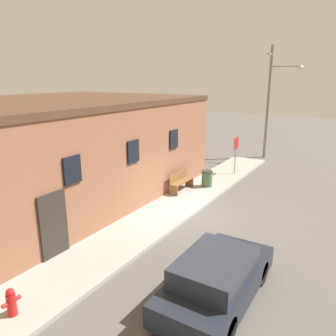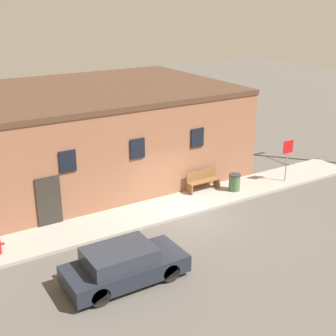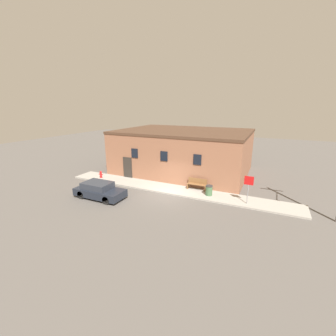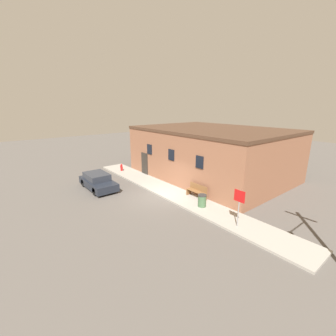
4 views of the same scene
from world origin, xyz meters
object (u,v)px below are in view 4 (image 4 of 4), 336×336
(parked_car, at_px, (98,181))
(trash_bin, at_px, (202,201))
(fire_hydrant, at_px, (121,167))
(bench, at_px, (197,191))
(stop_sign, at_px, (239,202))

(parked_car, bearing_deg, trash_bin, 26.53)
(fire_hydrant, height_order, bench, bench)
(stop_sign, bearing_deg, fire_hydrant, 179.03)
(stop_sign, relative_size, parked_car, 0.52)
(fire_hydrant, bearing_deg, parked_car, -49.94)
(trash_bin, bearing_deg, fire_hydrant, -179.24)
(trash_bin, height_order, parked_car, parked_car)
(stop_sign, relative_size, bench, 1.27)
(bench, relative_size, parked_car, 0.41)
(stop_sign, relative_size, trash_bin, 2.60)
(parked_car, bearing_deg, fire_hydrant, 130.06)
(fire_hydrant, distance_m, parked_car, 4.94)
(stop_sign, height_order, bench, stop_sign)
(bench, bearing_deg, trash_bin, -33.17)
(bench, distance_m, trash_bin, 1.52)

